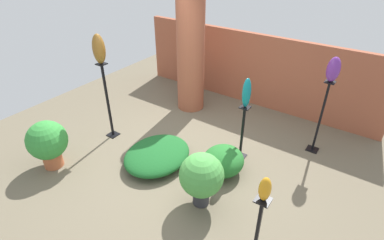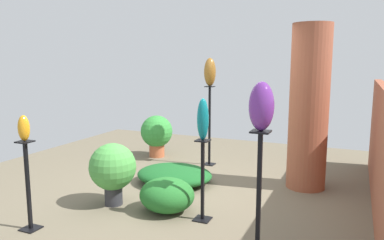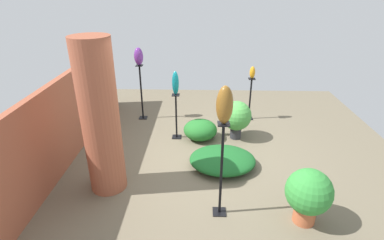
{
  "view_description": "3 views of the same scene",
  "coord_description": "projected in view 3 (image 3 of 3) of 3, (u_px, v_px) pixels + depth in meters",
  "views": [
    {
      "loc": [
        2.48,
        -3.36,
        3.37
      ],
      "look_at": [
        0.08,
        0.09,
        0.77
      ],
      "focal_mm": 28.0,
      "sensor_mm": 36.0,
      "label": 1
    },
    {
      "loc": [
        4.85,
        2.25,
        1.95
      ],
      "look_at": [
        -0.23,
        0.01,
        1.07
      ],
      "focal_mm": 35.0,
      "sensor_mm": 36.0,
      "label": 2
    },
    {
      "loc": [
        -5.12,
        0.07,
        3.17
      ],
      "look_at": [
        -0.08,
        0.22,
        0.83
      ],
      "focal_mm": 28.0,
      "sensor_mm": 36.0,
      "label": 3
    }
  ],
  "objects": [
    {
      "name": "art_vase_bronze",
      "position": [
        225.0,
        105.0,
        3.78
      ],
      "size": [
        0.21,
        0.22,
        0.52
      ],
      "primitive_type": "ellipsoid",
      "color": "brown",
      "rests_on": "pedestal_bronze"
    },
    {
      "name": "pedestal_teal",
      "position": [
        176.0,
        119.0,
        6.5
      ],
      "size": [
        0.2,
        0.2,
        1.01
      ],
      "color": "black",
      "rests_on": "ground"
    },
    {
      "name": "art_vase_violet",
      "position": [
        139.0,
        56.0,
        6.97
      ],
      "size": [
        0.21,
        0.21,
        0.41
      ],
      "primitive_type": "ellipsoid",
      "color": "#6B2D8C",
      "rests_on": "pedestal_violet"
    },
    {
      "name": "brick_wall_back",
      "position": [
        68.0,
        117.0,
        5.71
      ],
      "size": [
        5.6,
        0.12,
        1.62
      ],
      "primitive_type": "cube",
      "color": "#9E5138",
      "rests_on": "ground"
    },
    {
      "name": "pedestal_violet",
      "position": [
        142.0,
        95.0,
        7.37
      ],
      "size": [
        0.2,
        0.2,
        1.37
      ],
      "color": "black",
      "rests_on": "ground"
    },
    {
      "name": "potted_plant_mid_right",
      "position": [
        309.0,
        193.0,
        4.15
      ],
      "size": [
        0.65,
        0.65,
        0.85
      ],
      "color": "#B25B38",
      "rests_on": "ground"
    },
    {
      "name": "foliage_bed_east",
      "position": [
        222.0,
        160.0,
        5.59
      ],
      "size": [
        1.04,
        1.23,
        0.28
      ],
      "primitive_type": "ellipsoid",
      "color": "#195923",
      "rests_on": "ground"
    },
    {
      "name": "art_vase_teal",
      "position": [
        175.0,
        83.0,
        6.16
      ],
      "size": [
        0.14,
        0.14,
        0.5
      ],
      "primitive_type": "ellipsoid",
      "color": "#0F727A",
      "rests_on": "pedestal_teal"
    },
    {
      "name": "art_vase_amber",
      "position": [
        252.0,
        72.0,
        7.09
      ],
      "size": [
        0.13,
        0.13,
        0.3
      ],
      "primitive_type": "ellipsoid",
      "color": "orange",
      "rests_on": "pedestal_amber"
    },
    {
      "name": "pedestal_bronze",
      "position": [
        221.0,
        174.0,
        4.23
      ],
      "size": [
        0.2,
        0.2,
        1.49
      ],
      "color": "black",
      "rests_on": "ground"
    },
    {
      "name": "pedestal_amber",
      "position": [
        250.0,
        101.0,
        7.4
      ],
      "size": [
        0.2,
        0.2,
        1.06
      ],
      "color": "black",
      "rests_on": "ground"
    },
    {
      "name": "potted_plant_walkway_edge",
      "position": [
        237.0,
        117.0,
        6.46
      ],
      "size": [
        0.64,
        0.64,
        0.85
      ],
      "color": "#2D2D33",
      "rests_on": "ground"
    },
    {
      "name": "brick_pillar",
      "position": [
        100.0,
        119.0,
        4.58
      ],
      "size": [
        0.59,
        0.59,
        2.5
      ],
      "primitive_type": "cylinder",
      "color": "#9E5138",
      "rests_on": "ground"
    },
    {
      "name": "foliage_bed_west",
      "position": [
        200.0,
        130.0,
        6.53
      ],
      "size": [
        0.67,
        0.73,
        0.44
      ],
      "primitive_type": "ellipsoid",
      "color": "#236B28",
      "rests_on": "ground"
    },
    {
      "name": "ground_plane",
      "position": [
        203.0,
        156.0,
        5.97
      ],
      "size": [
        8.0,
        8.0,
        0.0
      ],
      "primitive_type": "plane",
      "color": "#6B604C"
    }
  ]
}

